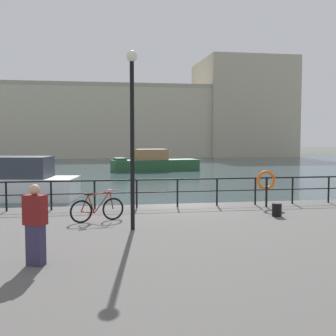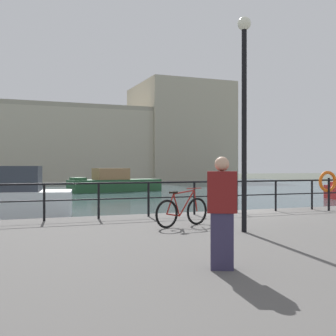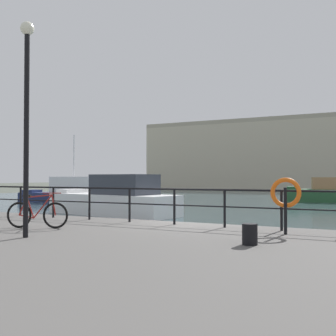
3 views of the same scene
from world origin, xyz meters
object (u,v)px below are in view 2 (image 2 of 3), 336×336
(life_ring_stand, at_px, (328,183))
(standing_person, at_px, (222,212))
(parked_bicycle, at_px, (182,211))
(quay_lamp_post, at_px, (244,96))
(harbor_building, at_px, (89,142))
(moored_harbor_tender, at_px, (114,183))

(life_ring_stand, height_order, standing_person, standing_person)
(parked_bicycle, bearing_deg, quay_lamp_post, -73.34)
(harbor_building, bearing_deg, moored_harbor_tender, -97.11)
(parked_bicycle, relative_size, life_ring_stand, 1.21)
(harbor_building, xyz_separation_m, quay_lamp_post, (-9.12, -65.46, -2.56))
(quay_lamp_post, bearing_deg, standing_person, -126.19)
(moored_harbor_tender, distance_m, standing_person, 35.49)
(parked_bicycle, height_order, quay_lamp_post, quay_lamp_post)
(parked_bicycle, bearing_deg, harbor_building, 61.94)
(standing_person, bearing_deg, harbor_building, -162.78)
(harbor_building, height_order, quay_lamp_post, harbor_building)
(moored_harbor_tender, relative_size, quay_lamp_post, 1.80)
(moored_harbor_tender, bearing_deg, parked_bicycle, 69.09)
(moored_harbor_tender, distance_m, life_ring_stand, 28.39)
(quay_lamp_post, distance_m, standing_person, 4.52)
(life_ring_stand, height_order, quay_lamp_post, quay_lamp_post)
(harbor_building, xyz_separation_m, standing_person, (-11.41, -68.58, -4.90))
(quay_lamp_post, bearing_deg, life_ring_stand, 31.26)
(moored_harbor_tender, height_order, standing_person, standing_person)
(standing_person, bearing_deg, parked_bicycle, -169.29)
(harbor_building, xyz_separation_m, parked_bicycle, (-10.12, -64.08, -5.37))
(life_ring_stand, bearing_deg, parked_bicycle, -163.60)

